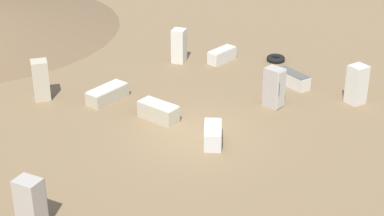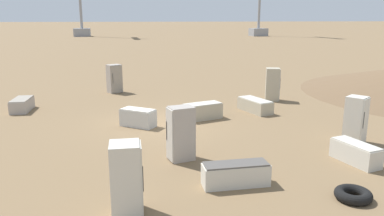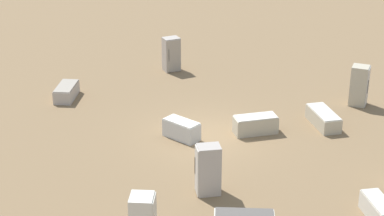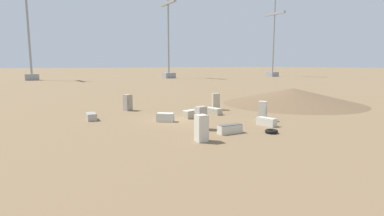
{
  "view_description": "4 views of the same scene",
  "coord_description": "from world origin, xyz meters",
  "px_view_note": "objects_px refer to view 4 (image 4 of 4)",
  "views": [
    {
      "loc": [
        -13.12,
        -17.74,
        12.1
      ],
      "look_at": [
        -0.19,
        -0.19,
        1.33
      ],
      "focal_mm": 60.0,
      "sensor_mm": 36.0,
      "label": 1
    },
    {
      "loc": [
        15.44,
        -1.98,
        4.4
      ],
      "look_at": [
        0.86,
        1.21,
        0.82
      ],
      "focal_mm": 35.0,
      "sensor_mm": 36.0,
      "label": 2
    },
    {
      "loc": [
        22.79,
        0.05,
        11.07
      ],
      "look_at": [
        0.64,
        -0.54,
        1.46
      ],
      "focal_mm": 60.0,
      "sensor_mm": 36.0,
      "label": 3
    },
    {
      "loc": [
        23.2,
        -11.41,
        4.81
      ],
      "look_at": [
        0.82,
        1.33,
        1.09
      ],
      "focal_mm": 28.0,
      "sensor_mm": 36.0,
      "label": 4
    }
  ],
  "objects_px": {
    "power_pylon_1": "(169,50)",
    "discarded_fridge_5": "(201,118)",
    "discarded_fridge_6": "(192,114)",
    "scrap_tire": "(271,131)",
    "power_pylon_2": "(30,47)",
    "discarded_fridge_8": "(266,122)",
    "discarded_fridge_0": "(216,102)",
    "discarded_fridge_7": "(213,111)",
    "discarded_fridge_1": "(91,117)",
    "discarded_fridge_4": "(230,129)",
    "power_pylon_0": "(273,53)",
    "discarded_fridge_10": "(128,103)",
    "discarded_fridge_3": "(263,111)",
    "discarded_fridge_2": "(165,117)",
    "discarded_fridge_9": "(201,128)"
  },
  "relations": [
    {
      "from": "power_pylon_1",
      "to": "discarded_fridge_2",
      "type": "xyz_separation_m",
      "value": [
        76.43,
        -36.4,
        -9.64
      ]
    },
    {
      "from": "discarded_fridge_10",
      "to": "discarded_fridge_1",
      "type": "bearing_deg",
      "value": 13.38
    },
    {
      "from": "discarded_fridge_0",
      "to": "discarded_fridge_3",
      "type": "relative_size",
      "value": 1.05
    },
    {
      "from": "discarded_fridge_7",
      "to": "discarded_fridge_9",
      "type": "height_order",
      "value": "discarded_fridge_9"
    },
    {
      "from": "power_pylon_1",
      "to": "scrap_tire",
      "type": "height_order",
      "value": "power_pylon_1"
    },
    {
      "from": "discarded_fridge_2",
      "to": "discarded_fridge_4",
      "type": "height_order",
      "value": "discarded_fridge_2"
    },
    {
      "from": "discarded_fridge_0",
      "to": "discarded_fridge_7",
      "type": "height_order",
      "value": "discarded_fridge_0"
    },
    {
      "from": "discarded_fridge_10",
      "to": "power_pylon_2",
      "type": "bearing_deg",
      "value": -111.31
    },
    {
      "from": "discarded_fridge_4",
      "to": "discarded_fridge_10",
      "type": "height_order",
      "value": "discarded_fridge_10"
    },
    {
      "from": "discarded_fridge_6",
      "to": "discarded_fridge_8",
      "type": "bearing_deg",
      "value": 13.46
    },
    {
      "from": "discarded_fridge_1",
      "to": "discarded_fridge_3",
      "type": "height_order",
      "value": "discarded_fridge_3"
    },
    {
      "from": "scrap_tire",
      "to": "power_pylon_2",
      "type": "bearing_deg",
      "value": -172.38
    },
    {
      "from": "power_pylon_0",
      "to": "discarded_fridge_10",
      "type": "height_order",
      "value": "power_pylon_0"
    },
    {
      "from": "power_pylon_0",
      "to": "discarded_fridge_9",
      "type": "xyz_separation_m",
      "value": [
        76.22,
        -81.1,
        -8.72
      ]
    },
    {
      "from": "power_pylon_1",
      "to": "discarded_fridge_5",
      "type": "bearing_deg",
      "value": -23.7
    },
    {
      "from": "discarded_fridge_0",
      "to": "discarded_fridge_9",
      "type": "xyz_separation_m",
      "value": [
        10.75,
        -8.39,
        -0.04
      ]
    },
    {
      "from": "power_pylon_2",
      "to": "discarded_fridge_8",
      "type": "height_order",
      "value": "power_pylon_2"
    },
    {
      "from": "power_pylon_1",
      "to": "scrap_tire",
      "type": "distance_m",
      "value": 90.44
    },
    {
      "from": "discarded_fridge_8",
      "to": "discarded_fridge_9",
      "type": "bearing_deg",
      "value": -178.33
    },
    {
      "from": "discarded_fridge_5",
      "to": "discarded_fridge_10",
      "type": "xyz_separation_m",
      "value": [
        -11.81,
        -1.86,
        -0.02
      ]
    },
    {
      "from": "discarded_fridge_5",
      "to": "discarded_fridge_3",
      "type": "bearing_deg",
      "value": -98.23
    },
    {
      "from": "power_pylon_2",
      "to": "discarded_fridge_1",
      "type": "height_order",
      "value": "power_pylon_2"
    },
    {
      "from": "power_pylon_0",
      "to": "discarded_fridge_0",
      "type": "distance_m",
      "value": 98.23
    },
    {
      "from": "power_pylon_2",
      "to": "discarded_fridge_2",
      "type": "xyz_separation_m",
      "value": [
        83.84,
        7.52,
        -9.87
      ]
    },
    {
      "from": "power_pylon_0",
      "to": "discarded_fridge_1",
      "type": "distance_m",
      "value": 107.96
    },
    {
      "from": "discarded_fridge_6",
      "to": "scrap_tire",
      "type": "height_order",
      "value": "discarded_fridge_6"
    },
    {
      "from": "discarded_fridge_2",
      "to": "discarded_fridge_9",
      "type": "height_order",
      "value": "discarded_fridge_9"
    },
    {
      "from": "discarded_fridge_0",
      "to": "discarded_fridge_9",
      "type": "relative_size",
      "value": 1.04
    },
    {
      "from": "discarded_fridge_1",
      "to": "discarded_fridge_10",
      "type": "relative_size",
      "value": 1.01
    },
    {
      "from": "discarded_fridge_0",
      "to": "power_pylon_2",
      "type": "bearing_deg",
      "value": -149.26
    },
    {
      "from": "discarded_fridge_4",
      "to": "scrap_tire",
      "type": "bearing_deg",
      "value": -117.06
    },
    {
      "from": "power_pylon_0",
      "to": "discarded_fridge_4",
      "type": "bearing_deg",
      "value": -46.07
    },
    {
      "from": "discarded_fridge_1",
      "to": "discarded_fridge_5",
      "type": "bearing_deg",
      "value": -47.8
    },
    {
      "from": "discarded_fridge_1",
      "to": "discarded_fridge_10",
      "type": "bearing_deg",
      "value": 43.54
    },
    {
      "from": "discarded_fridge_8",
      "to": "scrap_tire",
      "type": "bearing_deg",
      "value": -137.64
    },
    {
      "from": "discarded_fridge_0",
      "to": "discarded_fridge_3",
      "type": "distance_m",
      "value": 7.32
    },
    {
      "from": "discarded_fridge_8",
      "to": "discarded_fridge_2",
      "type": "bearing_deg",
      "value": 127.26
    },
    {
      "from": "power_pylon_2",
      "to": "discarded_fridge_6",
      "type": "bearing_deg",
      "value": 7.14
    },
    {
      "from": "power_pylon_0",
      "to": "power_pylon_2",
      "type": "distance_m",
      "value": 89.07
    },
    {
      "from": "discarded_fridge_10",
      "to": "power_pylon_0",
      "type": "bearing_deg",
      "value": -169.26
    },
    {
      "from": "discarded_fridge_2",
      "to": "discarded_fridge_3",
      "type": "height_order",
      "value": "discarded_fridge_3"
    },
    {
      "from": "power_pylon_1",
      "to": "discarded_fridge_6",
      "type": "xyz_separation_m",
      "value": [
        75.87,
        -33.48,
        -9.65
      ]
    },
    {
      "from": "power_pylon_0",
      "to": "discarded_fridge_6",
      "type": "distance_m",
      "value": 103.74
    },
    {
      "from": "power_pylon_0",
      "to": "discarded_fridge_1",
      "type": "bearing_deg",
      "value": -52.77
    },
    {
      "from": "discarded_fridge_5",
      "to": "discarded_fridge_4",
      "type": "bearing_deg",
      "value": -164.69
    },
    {
      "from": "discarded_fridge_6",
      "to": "power_pylon_2",
      "type": "bearing_deg",
      "value": 171.36
    },
    {
      "from": "discarded_fridge_10",
      "to": "power_pylon_1",
      "type": "bearing_deg",
      "value": -144.77
    },
    {
      "from": "discarded_fridge_3",
      "to": "discarded_fridge_4",
      "type": "height_order",
      "value": "discarded_fridge_3"
    },
    {
      "from": "discarded_fridge_9",
      "to": "scrap_tire",
      "type": "xyz_separation_m",
      "value": [
        0.51,
        5.53,
        -0.73
      ]
    },
    {
      "from": "discarded_fridge_9",
      "to": "discarded_fridge_0",
      "type": "bearing_deg",
      "value": 144.83
    }
  ]
}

